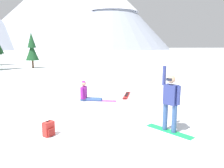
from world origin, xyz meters
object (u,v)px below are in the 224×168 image
object	(u,v)px
backpack_blue	(174,100)
snowboarder_foreground	(170,102)
snowboarder_midground	(87,94)
backpack_red	(49,129)
loose_snowboard_far_spare	(127,95)
pine_tree_young	(32,49)

from	to	relation	value
backpack_blue	snowboarder_foreground	bearing A→B (deg)	-119.75
snowboarder_foreground	snowboarder_midground	world-z (taller)	snowboarder_foreground
backpack_red	snowboarder_midground	bearing A→B (deg)	69.57
loose_snowboard_far_spare	backpack_red	size ratio (longest dim) A/B	3.89
snowboarder_midground	pine_tree_young	world-z (taller)	pine_tree_young
loose_snowboard_far_spare	pine_tree_young	size ratio (longest dim) A/B	0.42
loose_snowboard_far_spare	backpack_red	world-z (taller)	backpack_red
snowboarder_midground	backpack_red	world-z (taller)	snowboarder_midground
snowboarder_foreground	backpack_blue	xyz separation A→B (m)	(1.68, 2.93, -0.76)
snowboarder_foreground	backpack_blue	size ratio (longest dim) A/B	4.35
snowboarder_foreground	snowboarder_midground	size ratio (longest dim) A/B	1.16
backpack_red	pine_tree_young	bearing A→B (deg)	99.79
loose_snowboard_far_spare	pine_tree_young	world-z (taller)	pine_tree_young
loose_snowboard_far_spare	backpack_red	xyz separation A→B (m)	(-3.69, -4.64, 0.19)
snowboarder_foreground	loose_snowboard_far_spare	bearing A→B (deg)	89.82
snowboarder_foreground	pine_tree_young	xyz separation A→B (m)	(-7.40, 22.07, 1.42)
loose_snowboard_far_spare	pine_tree_young	xyz separation A→B (m)	(-7.42, 17.01, 2.37)
snowboarder_foreground	pine_tree_young	size ratio (longest dim) A/B	0.47
loose_snowboard_far_spare	backpack_blue	size ratio (longest dim) A/B	3.89
backpack_blue	backpack_red	world-z (taller)	same
snowboarder_foreground	snowboarder_midground	distance (m)	4.98
backpack_blue	backpack_red	size ratio (longest dim) A/B	1.00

